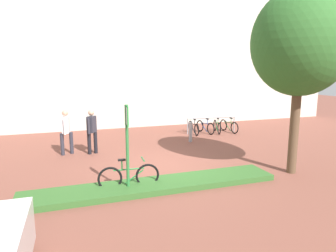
{
  "coord_description": "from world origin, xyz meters",
  "views": [
    {
      "loc": [
        -2.89,
        -9.36,
        3.16
      ],
      "look_at": [
        0.74,
        1.2,
        1.13
      ],
      "focal_mm": 32.22,
      "sensor_mm": 36.0,
      "label": 1
    }
  ],
  "objects_px": {
    "person_suited_dark": "(92,129)",
    "person_casual_tan": "(66,129)",
    "parking_sign_post": "(127,136)",
    "bike_rack_cluster": "(211,126)",
    "bollard_steel": "(191,132)",
    "tree_sidewalk": "(301,43)",
    "bike_at_sign": "(129,176)"
  },
  "relations": [
    {
      "from": "bollard_steel",
      "to": "person_casual_tan",
      "type": "bearing_deg",
      "value": -175.76
    },
    {
      "from": "parking_sign_post",
      "to": "bollard_steel",
      "type": "xyz_separation_m",
      "value": [
        3.85,
        4.8,
        -1.08
      ]
    },
    {
      "from": "tree_sidewalk",
      "to": "person_suited_dark",
      "type": "height_order",
      "value": "tree_sidewalk"
    },
    {
      "from": "tree_sidewalk",
      "to": "bike_rack_cluster",
      "type": "distance_m",
      "value": 7.41
    },
    {
      "from": "bollard_steel",
      "to": "bike_rack_cluster",
      "type": "bearing_deg",
      "value": 39.61
    },
    {
      "from": "tree_sidewalk",
      "to": "person_casual_tan",
      "type": "bearing_deg",
      "value": 145.76
    },
    {
      "from": "tree_sidewalk",
      "to": "parking_sign_post",
      "type": "xyz_separation_m",
      "value": [
        -5.19,
        0.14,
        -2.46
      ]
    },
    {
      "from": "bike_rack_cluster",
      "to": "person_casual_tan",
      "type": "distance_m",
      "value": 7.42
    },
    {
      "from": "parking_sign_post",
      "to": "bike_rack_cluster",
      "type": "bearing_deg",
      "value": 48.05
    },
    {
      "from": "tree_sidewalk",
      "to": "bike_rack_cluster",
      "type": "bearing_deg",
      "value": 85.83
    },
    {
      "from": "parking_sign_post",
      "to": "person_suited_dark",
      "type": "distance_m",
      "value": 4.25
    },
    {
      "from": "bike_rack_cluster",
      "to": "bollard_steel",
      "type": "height_order",
      "value": "bollard_steel"
    },
    {
      "from": "tree_sidewalk",
      "to": "person_casual_tan",
      "type": "relative_size",
      "value": 3.25
    },
    {
      "from": "tree_sidewalk",
      "to": "bike_at_sign",
      "type": "distance_m",
      "value": 6.29
    },
    {
      "from": "parking_sign_post",
      "to": "person_casual_tan",
      "type": "height_order",
      "value": "parking_sign_post"
    },
    {
      "from": "person_suited_dark",
      "to": "person_casual_tan",
      "type": "height_order",
      "value": "same"
    },
    {
      "from": "bollard_steel",
      "to": "person_casual_tan",
      "type": "distance_m",
      "value": 5.37
    },
    {
      "from": "tree_sidewalk",
      "to": "parking_sign_post",
      "type": "relative_size",
      "value": 2.4
    },
    {
      "from": "bollard_steel",
      "to": "person_casual_tan",
      "type": "height_order",
      "value": "person_casual_tan"
    },
    {
      "from": "parking_sign_post",
      "to": "person_suited_dark",
      "type": "bearing_deg",
      "value": 97.41
    },
    {
      "from": "person_casual_tan",
      "to": "person_suited_dark",
      "type": "bearing_deg",
      "value": -13.23
    },
    {
      "from": "parking_sign_post",
      "to": "bollard_steel",
      "type": "bearing_deg",
      "value": 51.28
    },
    {
      "from": "tree_sidewalk",
      "to": "bollard_steel",
      "type": "xyz_separation_m",
      "value": [
        -1.35,
        4.94,
        -3.54
      ]
    },
    {
      "from": "parking_sign_post",
      "to": "bike_at_sign",
      "type": "bearing_deg",
      "value": 71.66
    },
    {
      "from": "parking_sign_post",
      "to": "bollard_steel",
      "type": "relative_size",
      "value": 2.59
    },
    {
      "from": "tree_sidewalk",
      "to": "bike_at_sign",
      "type": "xyz_separation_m",
      "value": [
        -5.12,
        0.35,
        -3.64
      ]
    },
    {
      "from": "bike_rack_cluster",
      "to": "person_casual_tan",
      "type": "xyz_separation_m",
      "value": [
        -7.14,
        -1.9,
        0.64
      ]
    },
    {
      "from": "person_suited_dark",
      "to": "person_casual_tan",
      "type": "xyz_separation_m",
      "value": [
        -0.94,
        0.22,
        0.0
      ]
    },
    {
      "from": "person_suited_dark",
      "to": "bike_rack_cluster",
      "type": "bearing_deg",
      "value": 18.84
    },
    {
      "from": "tree_sidewalk",
      "to": "bike_at_sign",
      "type": "bearing_deg",
      "value": 176.07
    },
    {
      "from": "tree_sidewalk",
      "to": "bollard_steel",
      "type": "height_order",
      "value": "tree_sidewalk"
    },
    {
      "from": "bike_rack_cluster",
      "to": "person_casual_tan",
      "type": "height_order",
      "value": "person_casual_tan"
    }
  ]
}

